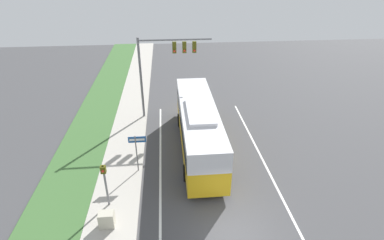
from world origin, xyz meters
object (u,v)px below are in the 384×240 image
pedestrian_signal (105,179)px  street_sign (137,148)px  bus (198,125)px  signal_gantry (164,60)px  utility_cabinet (107,219)px

pedestrian_signal → street_sign: pedestrian_signal is taller
bus → signal_gantry: size_ratio=1.62×
pedestrian_signal → street_sign: size_ratio=1.02×
bus → utility_cabinet: bearing=-128.3°
bus → street_sign: bus is taller
pedestrian_signal → street_sign: bearing=63.5°
bus → utility_cabinet: bus is taller
pedestrian_signal → street_sign: 3.38m
signal_gantry → street_sign: (-1.92, -7.89, -3.25)m
signal_gantry → street_sign: signal_gantry is taller
signal_gantry → pedestrian_signal: (-3.43, -10.92, -3.22)m
signal_gantry → pedestrian_signal: signal_gantry is taller
bus → street_sign: (-4.21, -2.44, -0.10)m
bus → pedestrian_signal: (-5.72, -5.46, -0.07)m
street_sign → signal_gantry: bearing=76.3°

